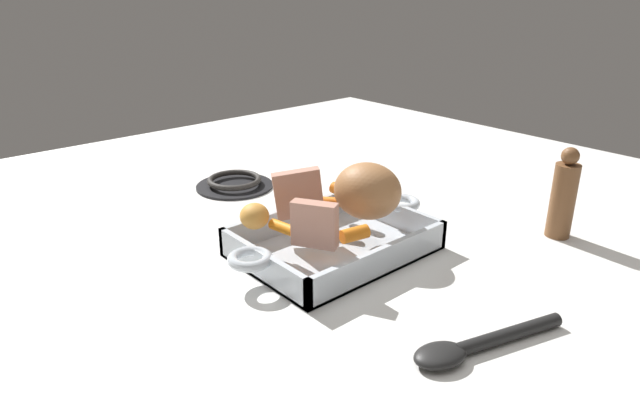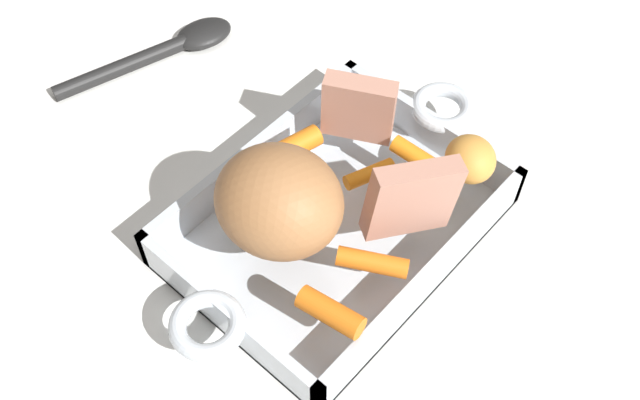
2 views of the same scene
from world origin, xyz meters
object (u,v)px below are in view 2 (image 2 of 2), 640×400
Objects in this scene: baby_carrot_center_right at (369,174)px; baby_carrot_short at (298,144)px; roasting_dish at (336,221)px; serving_spoon at (167,49)px; baby_carrot_northwest at (330,312)px; baby_carrot_northeast at (416,157)px; pork_roast at (279,201)px; roast_slice_thin at (359,108)px; baby_carrot_southeast at (372,262)px; roast_slice_outer at (412,199)px; potato_corner at (470,159)px.

baby_carrot_short is at bearing 105.36° from baby_carrot_center_right.
serving_spoon is (0.05, 0.30, -0.01)m from roasting_dish.
baby_carrot_northwest is 0.40m from serving_spoon.
pork_roast is at bearing 163.81° from baby_carrot_northeast.
roast_slice_thin reaches higher than baby_carrot_northwest.
baby_carrot_center_right is (0.04, -0.01, 0.04)m from roasting_dish.
baby_carrot_southeast is (-0.03, -0.07, 0.04)m from roasting_dish.
roasting_dish is 0.10m from roast_slice_outer.
baby_carrot_center_right is at bearing -8.50° from roasting_dish.
pork_roast reaches higher than potato_corner.
baby_carrot_center_right is (0.09, -0.02, -0.04)m from pork_roast.
roasting_dish is at bearing 109.64° from roast_slice_outer.
baby_carrot_northwest is (-0.11, -0.01, -0.03)m from roast_slice_outer.
pork_roast is 0.52× the size of serving_spoon.
baby_carrot_northeast is 1.17× the size of baby_carrot_short.
roast_slice_outer is 1.78× the size of baby_carrot_short.
baby_carrot_northeast is at bearing -24.60° from baby_carrot_center_right.
roast_slice_thin reaches higher than serving_spoon.
roasting_dish is 7.97× the size of baby_carrot_center_right.
roasting_dish is 7.66× the size of baby_carrot_northeast.
pork_roast reaches higher than roast_slice_thin.
baby_carrot_short is (0.08, 0.05, -0.03)m from pork_roast.
roasting_dish is 0.06m from baby_carrot_center_right.
baby_carrot_northeast is at bearing -16.19° from pork_roast.
roast_slice_thin is (0.07, 0.04, 0.07)m from roasting_dish.
potato_corner is at bearing 1.30° from baby_carrot_northwest.
pork_roast reaches higher than baby_carrot_southeast.
baby_carrot_northwest is (-0.09, -0.07, 0.04)m from roasting_dish.
roast_slice_outer is at bearing -44.17° from pork_roast.
baby_carrot_northeast is 1.02× the size of potato_corner.
potato_corner is 0.37m from serving_spoon.
baby_carrot_northwest is at bearing -128.79° from baby_carrot_short.
baby_carrot_northeast is (0.06, 0.04, -0.03)m from roast_slice_outer.
baby_carrot_short is at bearing 91.58° from roast_slice_outer.
pork_roast is at bearing 68.56° from baby_carrot_northwest.
baby_carrot_short is (0.02, 0.06, 0.04)m from roasting_dish.
baby_carrot_short is 0.20× the size of serving_spoon.
potato_corner reaches higher than baby_carrot_southeast.
roasting_dish is at bearing 162.56° from baby_carrot_northeast.
baby_carrot_northeast is 0.12m from baby_carrot_southeast.
baby_carrot_northwest is at bearing -141.50° from roasting_dish.
potato_corner is (0.02, -0.04, 0.01)m from baby_carrot_northeast.
serving_spoon is (-0.02, 0.26, -0.07)m from roast_slice_thin.
serving_spoon is (0.03, 0.36, -0.08)m from roast_slice_outer.
roast_slice_thin is at bearing 105.64° from potato_corner.
roast_slice_outer reaches higher than roasting_dish.
baby_carrot_southeast is 0.29× the size of serving_spoon.
baby_carrot_northwest is 1.15× the size of potato_corner.
baby_carrot_northeast is 1.04× the size of baby_carrot_center_right.
baby_carrot_short reaches higher than baby_carrot_southeast.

